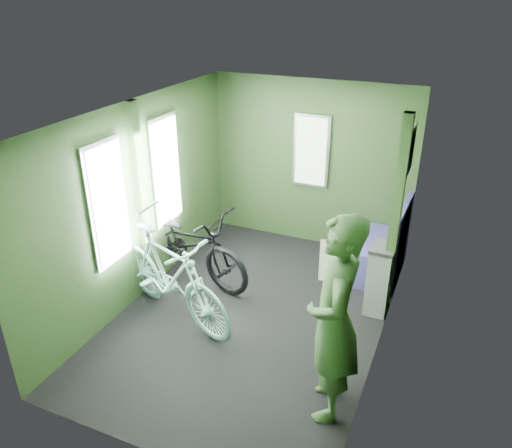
{
  "coord_description": "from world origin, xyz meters",
  "views": [
    {
      "loc": [
        1.87,
        -4.23,
        3.39
      ],
      "look_at": [
        0.0,
        0.1,
        1.1
      ],
      "focal_mm": 35.0,
      "sensor_mm": 36.0,
      "label": 1
    }
  ],
  "objects_px": {
    "bicycle_mint": "(175,318)",
    "waste_box": "(379,279)",
    "bicycle_black": "(190,277)",
    "passenger": "(334,320)",
    "bench_seat": "(381,254)"
  },
  "relations": [
    {
      "from": "bicycle_black",
      "to": "bicycle_mint",
      "type": "relative_size",
      "value": 1.04
    },
    {
      "from": "bicycle_black",
      "to": "waste_box",
      "type": "bearing_deg",
      "value": -69.97
    },
    {
      "from": "passenger",
      "to": "bench_seat",
      "type": "height_order",
      "value": "passenger"
    },
    {
      "from": "bicycle_black",
      "to": "bench_seat",
      "type": "bearing_deg",
      "value": -50.69
    },
    {
      "from": "waste_box",
      "to": "bench_seat",
      "type": "xyz_separation_m",
      "value": [
        -0.11,
        0.8,
        -0.12
      ]
    },
    {
      "from": "bicycle_mint",
      "to": "passenger",
      "type": "height_order",
      "value": "passenger"
    },
    {
      "from": "bicycle_mint",
      "to": "passenger",
      "type": "relative_size",
      "value": 0.99
    },
    {
      "from": "bicycle_mint",
      "to": "bench_seat",
      "type": "distance_m",
      "value": 2.69
    },
    {
      "from": "bicycle_mint",
      "to": "waste_box",
      "type": "distance_m",
      "value": 2.33
    },
    {
      "from": "bicycle_black",
      "to": "passenger",
      "type": "xyz_separation_m",
      "value": [
        2.21,
        -1.4,
        0.93
      ]
    },
    {
      "from": "bicycle_black",
      "to": "waste_box",
      "type": "relative_size",
      "value": 2.29
    },
    {
      "from": "passenger",
      "to": "waste_box",
      "type": "relative_size",
      "value": 2.24
    },
    {
      "from": "waste_box",
      "to": "bench_seat",
      "type": "bearing_deg",
      "value": 98.02
    },
    {
      "from": "bench_seat",
      "to": "bicycle_mint",
      "type": "bearing_deg",
      "value": -134.07
    },
    {
      "from": "passenger",
      "to": "bicycle_mint",
      "type": "bearing_deg",
      "value": -122.0
    }
  ]
}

